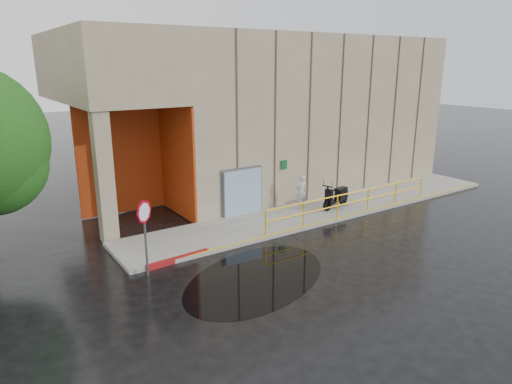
# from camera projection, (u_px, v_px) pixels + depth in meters

# --- Properties ---
(ground) EXTENTS (120.00, 120.00, 0.00)m
(ground) POSITION_uv_depth(u_px,v_px,m) (330.00, 264.00, 15.62)
(ground) COLOR black
(ground) RESTS_ON ground
(sidewalk) EXTENTS (20.00, 3.00, 0.15)m
(sidewalk) POSITION_uv_depth(u_px,v_px,m) (327.00, 209.00, 21.34)
(sidewalk) COLOR gray
(sidewalk) RESTS_ON ground
(building) EXTENTS (20.00, 10.17, 8.00)m
(building) POSITION_uv_depth(u_px,v_px,m) (267.00, 108.00, 25.99)
(building) COLOR gray
(building) RESTS_ON ground
(guardrail) EXTENTS (9.56, 0.06, 1.03)m
(guardrail) POSITION_uv_depth(u_px,v_px,m) (353.00, 203.00, 20.24)
(guardrail) COLOR #FFB70D
(guardrail) RESTS_ON sidewalk
(person) EXTENTS (0.62, 0.44, 1.59)m
(person) POSITION_uv_depth(u_px,v_px,m) (301.00, 192.00, 20.94)
(person) COLOR #B9B9BD
(person) RESTS_ON sidewalk
(scooter) EXTENTS (1.87, 0.96, 1.42)m
(scooter) POSITION_uv_depth(u_px,v_px,m) (336.00, 191.00, 21.06)
(scooter) COLOR black
(scooter) RESTS_ON sidewalk
(stop_sign) EXTENTS (0.65, 0.49, 2.56)m
(stop_sign) POSITION_uv_depth(u_px,v_px,m) (145.00, 221.00, 14.27)
(stop_sign) COLOR #5A5A5E
(stop_sign) RESTS_ON ground
(red_curb) EXTENTS (2.41, 0.33, 0.18)m
(red_curb) POSITION_uv_depth(u_px,v_px,m) (178.00, 259.00, 15.79)
(red_curb) COLOR maroon
(red_curb) RESTS_ON ground
(puddle) EXTENTS (6.77, 5.57, 0.01)m
(puddle) POSITION_uv_depth(u_px,v_px,m) (256.00, 278.00, 14.63)
(puddle) COLOR black
(puddle) RESTS_ON ground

